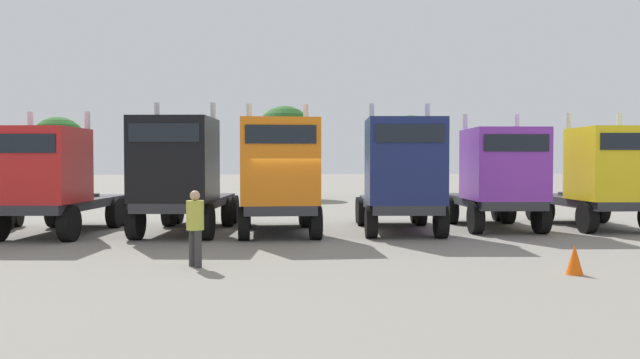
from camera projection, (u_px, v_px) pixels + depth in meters
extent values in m
plane|color=gray|center=(291.00, 238.00, 19.16)|extent=(200.00, 200.00, 0.00)
cylinder|color=black|center=(6.00, 216.00, 21.44)|extent=(0.40, 1.05, 1.03)
cylinder|color=black|center=(16.00, 213.00, 22.52)|extent=(0.40, 1.05, 1.03)
cube|color=#333338|center=(67.00, 203.00, 20.77)|extent=(3.11, 6.47, 0.30)
cube|color=red|center=(40.00, 165.00, 18.83)|extent=(2.73, 2.72, 2.32)
cube|color=black|center=(19.00, 143.00, 17.60)|extent=(2.08, 0.36, 0.55)
cylinder|color=silver|center=(88.00, 156.00, 20.15)|extent=(0.20, 0.20, 2.92)
cylinder|color=silver|center=(31.00, 156.00, 20.18)|extent=(0.20, 0.20, 2.92)
cylinder|color=#333338|center=(83.00, 195.00, 22.13)|extent=(1.25, 1.25, 0.12)
cylinder|color=black|center=(69.00, 224.00, 18.36)|extent=(0.51, 1.13, 1.09)
cylinder|color=black|center=(115.00, 213.00, 22.27)|extent=(0.51, 1.13, 1.09)
cylinder|color=black|center=(55.00, 213.00, 22.31)|extent=(0.51, 1.13, 1.09)
cylinder|color=black|center=(125.00, 210.00, 23.37)|extent=(0.51, 1.13, 1.09)
cylinder|color=black|center=(68.00, 210.00, 23.41)|extent=(0.51, 1.13, 1.09)
cube|color=#333338|center=(189.00, 202.00, 21.17)|extent=(3.10, 6.50, 0.30)
cube|color=black|center=(175.00, 160.00, 19.22)|extent=(2.73, 2.76, 2.64)
cube|color=black|center=(164.00, 132.00, 17.96)|extent=(2.08, 0.35, 0.55)
cylinder|color=silver|center=(213.00, 151.00, 20.56)|extent=(0.20, 0.20, 3.24)
cylinder|color=silver|center=(157.00, 151.00, 20.59)|extent=(0.20, 0.20, 3.24)
cylinder|color=#333338|center=(198.00, 194.00, 22.53)|extent=(1.25, 1.25, 0.12)
cylinder|color=black|center=(207.00, 222.00, 18.74)|extent=(0.51, 1.15, 1.11)
cylinder|color=black|center=(135.00, 222.00, 18.78)|extent=(0.51, 1.15, 1.11)
cylinder|color=black|center=(228.00, 212.00, 22.68)|extent=(0.51, 1.15, 1.11)
cylinder|color=black|center=(169.00, 212.00, 22.72)|extent=(0.51, 1.15, 1.11)
cylinder|color=black|center=(233.00, 209.00, 23.78)|extent=(0.51, 1.15, 1.11)
cylinder|color=black|center=(177.00, 209.00, 23.82)|extent=(0.51, 1.15, 1.11)
cube|color=#333338|center=(277.00, 205.00, 20.95)|extent=(2.34, 5.87, 0.30)
cube|color=orange|center=(279.00, 161.00, 19.20)|extent=(2.46, 2.44, 2.65)
cube|color=black|center=(281.00, 134.00, 17.97)|extent=(2.10, 0.09, 0.55)
cylinder|color=silver|center=(306.00, 153.00, 20.62)|extent=(0.18, 0.18, 3.25)
cylinder|color=silver|center=(249.00, 153.00, 20.42)|extent=(0.18, 0.18, 3.25)
cylinder|color=#333338|center=(276.00, 196.00, 22.21)|extent=(1.13, 1.13, 0.12)
cylinder|color=black|center=(316.00, 223.00, 18.88)|extent=(0.38, 1.05, 1.04)
cylinder|color=black|center=(244.00, 223.00, 18.65)|extent=(0.38, 1.05, 1.04)
cylinder|color=black|center=(306.00, 213.00, 22.38)|extent=(0.38, 1.05, 1.04)
cylinder|color=black|center=(246.00, 214.00, 22.14)|extent=(0.38, 1.05, 1.04)
cylinder|color=black|center=(304.00, 211.00, 23.47)|extent=(0.38, 1.05, 1.04)
cylinder|color=black|center=(246.00, 211.00, 23.24)|extent=(0.38, 1.05, 1.04)
cube|color=#333338|center=(397.00, 204.00, 21.55)|extent=(2.97, 6.36, 0.30)
cube|color=navy|center=(405.00, 161.00, 19.55)|extent=(2.66, 2.49, 2.72)
cube|color=black|center=(410.00, 133.00, 18.40)|extent=(2.09, 0.31, 0.55)
cylinder|color=silver|center=(427.00, 152.00, 20.79)|extent=(0.20, 0.20, 3.32)
cylinder|color=silver|center=(372.00, 152.00, 20.79)|extent=(0.20, 0.20, 3.32)
cylinder|color=#333338|center=(392.00, 196.00, 22.89)|extent=(1.23, 1.23, 0.12)
cylinder|color=black|center=(441.00, 222.00, 19.20)|extent=(0.48, 1.05, 1.01)
cylinder|color=black|center=(371.00, 222.00, 19.20)|extent=(0.48, 1.05, 1.01)
cylinder|color=black|center=(421.00, 212.00, 23.03)|extent=(0.48, 1.05, 1.01)
cylinder|color=black|center=(362.00, 212.00, 23.02)|extent=(0.48, 1.05, 1.01)
cylinder|color=black|center=(416.00, 210.00, 24.13)|extent=(0.48, 1.05, 1.01)
cylinder|color=black|center=(360.00, 210.00, 24.12)|extent=(0.48, 1.05, 1.01)
cube|color=#333338|center=(489.00, 201.00, 22.48)|extent=(2.81, 5.90, 0.30)
cube|color=purple|center=(503.00, 164.00, 20.87)|extent=(2.66, 2.80, 2.43)
cube|color=black|center=(517.00, 143.00, 19.55)|extent=(2.09, 0.27, 0.55)
cylinder|color=silver|center=(517.00, 156.00, 22.31)|extent=(0.20, 0.20, 3.03)
cylinder|color=silver|center=(465.00, 156.00, 22.27)|extent=(0.20, 0.20, 3.03)
cylinder|color=#333338|center=(480.00, 194.00, 23.73)|extent=(1.21, 1.21, 0.12)
cylinder|color=black|center=(541.00, 218.00, 20.37)|extent=(0.46, 1.09, 1.06)
cylinder|color=black|center=(476.00, 218.00, 20.32)|extent=(0.46, 1.09, 1.06)
cylinder|color=black|center=(508.00, 210.00, 23.76)|extent=(0.46, 1.09, 1.06)
cylinder|color=black|center=(451.00, 210.00, 23.72)|extent=(0.46, 1.09, 1.06)
cylinder|color=black|center=(499.00, 208.00, 24.86)|extent=(0.46, 1.09, 1.06)
cylinder|color=black|center=(445.00, 208.00, 24.82)|extent=(0.46, 1.09, 1.06)
cube|color=#333338|center=(588.00, 201.00, 22.69)|extent=(2.67, 5.86, 0.30)
cube|color=yellow|center=(612.00, 164.00, 20.98)|extent=(2.59, 2.54, 2.50)
cube|color=black|center=(632.00, 141.00, 19.77)|extent=(2.10, 0.21, 0.55)
cylinder|color=silver|center=(619.00, 155.00, 22.34)|extent=(0.19, 0.19, 3.10)
cylinder|color=silver|center=(568.00, 155.00, 22.25)|extent=(0.19, 0.19, 3.10)
cylinder|color=#333338|center=(573.00, 194.00, 23.94)|extent=(1.19, 1.19, 0.12)
cylinder|color=black|center=(587.00, 218.00, 20.51)|extent=(0.44, 1.06, 1.04)
cylinder|color=black|center=(600.00, 210.00, 24.01)|extent=(0.44, 1.06, 1.04)
cylinder|color=black|center=(545.00, 210.00, 23.90)|extent=(0.44, 1.06, 1.04)
cylinder|color=black|center=(586.00, 208.00, 25.10)|extent=(0.44, 1.06, 1.04)
cylinder|color=black|center=(534.00, 208.00, 25.00)|extent=(0.44, 1.06, 1.04)
cylinder|color=#343434|center=(192.00, 248.00, 14.04)|extent=(0.22, 0.22, 0.85)
cylinder|color=#343434|center=(198.00, 249.00, 13.82)|extent=(0.22, 0.22, 0.85)
cylinder|color=gold|center=(195.00, 215.00, 13.91)|extent=(0.55, 0.55, 0.67)
sphere|color=tan|center=(195.00, 196.00, 13.90)|extent=(0.23, 0.23, 0.23)
cone|color=#F2590C|center=(575.00, 259.00, 12.98)|extent=(0.36, 0.36, 0.64)
cylinder|color=#4C3823|center=(59.00, 184.00, 37.95)|extent=(0.36, 0.36, 2.11)
sphere|color=#286023|center=(58.00, 144.00, 37.88)|extent=(3.44, 3.44, 3.44)
cylinder|color=#4C3823|center=(285.00, 179.00, 40.38)|extent=(0.36, 0.36, 2.56)
sphere|color=#286023|center=(285.00, 136.00, 40.30)|extent=(3.94, 3.94, 3.94)
cylinder|color=#4C3823|center=(410.00, 182.00, 40.98)|extent=(0.36, 0.36, 2.07)
sphere|color=#286023|center=(410.00, 144.00, 40.91)|extent=(3.86, 3.86, 3.86)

